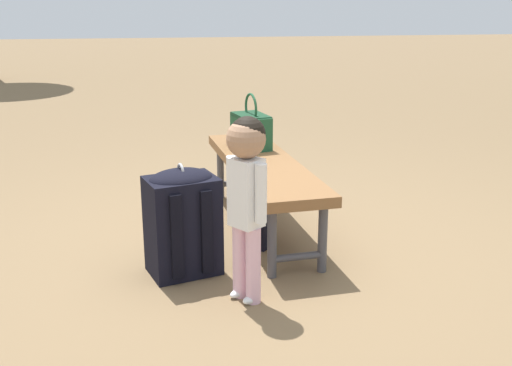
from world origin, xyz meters
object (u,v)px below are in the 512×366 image
backpack_large (182,219)px  handbag (251,129)px  child_standing (246,181)px  backpack_small (257,220)px  park_bench (263,169)px

backpack_large → handbag: bearing=151.0°
child_standing → backpack_small: (-0.67, 0.16, -0.44)m
handbag → child_standing: 1.31m
handbag → backpack_large: 1.09m
child_standing → backpack_small: 0.82m
handbag → backpack_large: handbag is taller
handbag → child_standing: child_standing is taller
backpack_large → backpack_small: (-0.30, 0.45, -0.14)m
handbag → backpack_small: (0.62, -0.06, -0.42)m
handbag → backpack_small: size_ratio=1.14×
handbag → child_standing: (1.29, -0.22, 0.03)m
child_standing → handbag: bearing=170.2°
child_standing → backpack_large: (-0.37, -0.29, -0.30)m
backpack_large → park_bench: bearing=136.8°
park_bench → backpack_large: bearing=-43.2°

